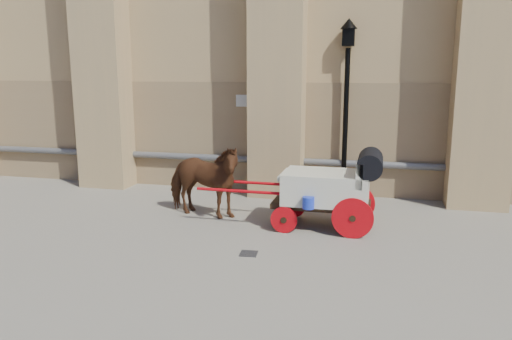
# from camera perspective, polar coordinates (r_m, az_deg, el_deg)

# --- Properties ---
(ground) EXTENTS (90.00, 90.00, 0.00)m
(ground) POSITION_cam_1_polar(r_m,az_deg,el_deg) (9.98, 4.04, -8.20)
(ground) COLOR #6B6559
(ground) RESTS_ON ground
(horse) EXTENTS (2.17, 1.31, 1.71)m
(horse) POSITION_cam_1_polar(r_m,az_deg,el_deg) (11.45, -6.11, -1.21)
(horse) COLOR #552B17
(horse) RESTS_ON ground
(carriage) EXTENTS (3.92, 1.40, 1.71)m
(carriage) POSITION_cam_1_polar(r_m,az_deg,el_deg) (10.68, 8.72, -1.83)
(carriage) COLOR black
(carriage) RESTS_ON ground
(street_lamp) EXTENTS (0.43, 0.43, 4.59)m
(street_lamp) POSITION_cam_1_polar(r_m,az_deg,el_deg) (13.13, 10.26, 7.38)
(street_lamp) COLOR black
(street_lamp) RESTS_ON ground
(drain_grate_near) EXTENTS (0.35, 0.35, 0.01)m
(drain_grate_near) POSITION_cam_1_polar(r_m,az_deg,el_deg) (9.35, -0.84, -9.52)
(drain_grate_near) COLOR black
(drain_grate_near) RESTS_ON ground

